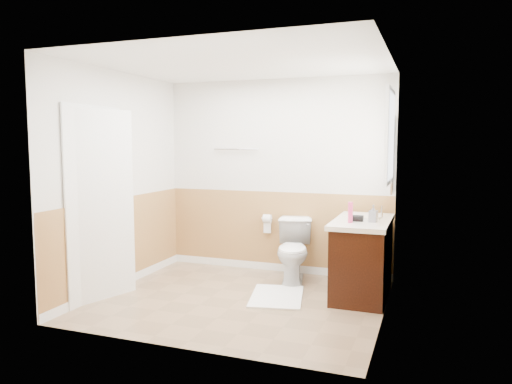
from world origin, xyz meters
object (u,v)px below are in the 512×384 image
at_px(soap_dispenser, 373,214).
at_px(toilet, 294,251).
at_px(bath_mat, 277,296).
at_px(lotion_bottle, 350,212).
at_px(vanity_cabinet, 362,260).

bearing_deg(soap_dispenser, toilet, 157.20).
bearing_deg(bath_mat, lotion_bottle, 9.31).
xyz_separation_m(bath_mat, soap_dispenser, (0.98, 0.26, 0.93)).
relative_size(bath_mat, lotion_bottle, 3.64).
bearing_deg(vanity_cabinet, lotion_bottle, -109.95).
height_order(toilet, vanity_cabinet, vanity_cabinet).
relative_size(toilet, soap_dispenser, 4.14).
relative_size(toilet, vanity_cabinet, 0.68).
height_order(toilet, soap_dispenser, soap_dispenser).
distance_m(toilet, soap_dispenser, 1.21).
distance_m(toilet, lotion_bottle, 1.11).
height_order(bath_mat, soap_dispenser, soap_dispenser).
bearing_deg(vanity_cabinet, bath_mat, -155.11).
bearing_deg(vanity_cabinet, soap_dispenser, -49.22).
bearing_deg(bath_mat, soap_dispenser, 14.89).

